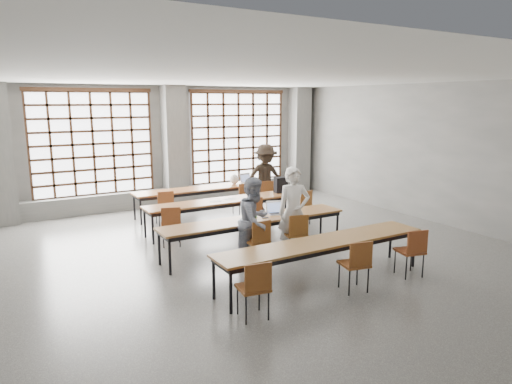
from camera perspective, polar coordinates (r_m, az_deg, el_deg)
floor at (r=9.41m, az=1.38°, el=-7.63°), size 11.00×11.00×0.00m
ceiling at (r=8.91m, az=1.49°, el=14.17°), size 11.00×11.00×0.00m
wall_back at (r=13.95m, az=-10.59°, el=5.76°), size 10.00×0.00×10.00m
wall_right at (r=12.36m, az=21.63°, el=4.47°), size 0.00×11.00×11.00m
column_left at (r=12.86m, az=-29.38°, el=4.04°), size 0.60×0.55×3.50m
column_mid at (r=13.68m, az=-10.19°, el=5.67°), size 0.60×0.55×3.50m
column_right at (r=15.80m, az=5.40°, el=6.54°), size 0.60×0.55×3.50m
window_left at (r=13.27m, az=-19.71°, el=5.67°), size 3.32×0.12×3.00m
window_right at (r=14.77m, az=-2.22°, el=6.83°), size 3.32×0.12×3.00m
sill_ledge at (r=13.98m, az=-10.09°, el=-0.43°), size 9.80×0.35×0.50m
desk_row_a at (r=12.58m, az=-6.24°, el=0.30°), size 4.00×0.70×0.73m
desk_row_b at (r=10.99m, az=-3.74°, el=-1.27°), size 4.00×0.70×0.73m
desk_row_c at (r=9.24m, az=-0.13°, el=-3.67°), size 4.00×0.70×0.73m
desk_row_d at (r=7.87m, az=8.42°, el=-6.50°), size 4.00×0.70×0.73m
chair_back_left at (r=11.53m, az=-11.33°, el=-1.52°), size 0.46×0.46×0.88m
chair_back_mid at (r=12.40m, az=-1.64°, el=-0.40°), size 0.44×0.45×0.88m
chair_back_right at (r=12.79m, az=1.39°, el=-0.04°), size 0.53×0.53×0.88m
chair_mid_left at (r=9.84m, az=-10.58°, el=-3.71°), size 0.53×0.53×0.88m
chair_mid_centre at (r=10.65m, az=-0.40°, el=-2.36°), size 0.52×0.52×0.88m
chair_mid_right at (r=11.41m, az=5.86°, el=-1.49°), size 0.48×0.48×0.88m
chair_front_left at (r=8.61m, az=0.26°, el=-5.69°), size 0.43×0.44×0.88m
chair_front_right at (r=9.07m, az=5.06°, el=-4.84°), size 0.51×0.51×0.88m
chair_near_left at (r=6.51m, az=-0.13°, el=-11.45°), size 0.47×0.48×0.88m
chair_near_mid at (r=7.58m, az=12.48°, el=-8.38°), size 0.50×0.50×0.88m
chair_near_right at (r=8.48m, az=18.99°, el=-6.61°), size 0.51×0.51×0.88m
student_male at (r=9.09m, az=4.73°, el=-2.48°), size 0.75×0.61×1.79m
student_female at (r=8.64m, az=-0.18°, el=-3.60°), size 1.01×0.94×1.66m
student_back at (r=12.83m, az=1.19°, el=1.82°), size 1.32×0.92×1.88m
laptop_front at (r=9.59m, az=2.47°, el=-2.35°), size 0.43×0.39×0.26m
laptop_back at (r=13.24m, az=-1.15°, el=1.48°), size 0.41×0.36×0.26m
mouse at (r=9.70m, az=4.79°, el=-2.47°), size 0.10×0.07×0.04m
green_box at (r=9.26m, az=-0.65°, el=-2.94°), size 0.26×0.11×0.09m
phone at (r=9.23m, az=1.15°, el=-3.23°), size 0.14×0.10×0.01m
paper_sheet_b at (r=10.80m, az=-5.04°, el=-1.15°), size 0.33×0.26×0.00m
paper_sheet_c at (r=11.02m, az=-3.28°, el=-0.88°), size 0.35×0.31×0.00m
backpack at (r=11.76m, az=3.12°, el=0.89°), size 0.34×0.23×0.40m
plastic_bag at (r=12.97m, az=-2.72°, el=1.63°), size 0.29×0.25×0.29m
red_pouch at (r=6.59m, az=-0.40°, el=-11.49°), size 0.22×0.14×0.06m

